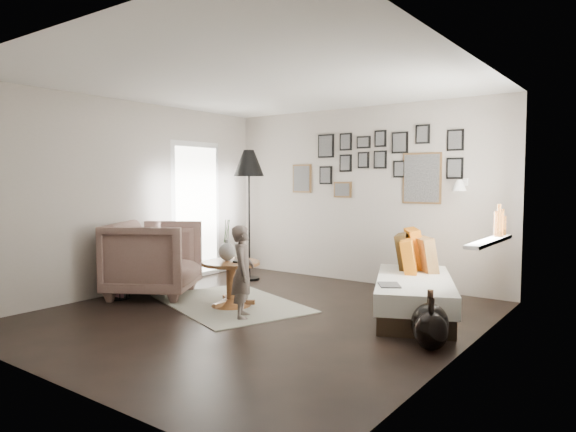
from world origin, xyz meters
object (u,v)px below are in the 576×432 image
Objects in this scene: pedestal_table at (231,286)px; vase at (227,248)px; magazine_basket at (118,285)px; child at (243,272)px; demijohn_large at (430,324)px; demijohn_small at (431,331)px; armchair at (154,258)px; daybed at (417,289)px; floor_lamp at (249,168)px.

vase is at bearing 165.96° from pedestal_table.
child reaches higher than magazine_basket.
pedestal_table is 1.35× the size of demijohn_large.
demijohn_small is (2.53, -0.13, -0.08)m from pedestal_table.
armchair is at bearing -171.56° from vase.
demijohn_small is (4.00, 0.41, 0.00)m from magazine_basket.
daybed is 1.87× the size of armchair.
child is (0.53, -0.32, -0.19)m from vase.
vase is 0.49× the size of child.
daybed is 4.30× the size of demijohn_small.
child is at bearing 7.09° from magazine_basket.
demijohn_small is (3.76, 0.02, -0.32)m from armchair.
daybed is 1.15m from demijohn_large.
floor_lamp reaches higher than demijohn_small.
magazine_basket is at bearing -179.17° from daybed.
magazine_basket is at bearing -172.30° from demijohn_large.
pedestal_table is 0.60m from child.
armchair is at bearing -101.53° from floor_lamp.
demijohn_small is at bearing -121.23° from armchair.
demijohn_large is (2.55, -0.03, -0.50)m from vase.
pedestal_table is at bearing 177.14° from demijohn_small.
armchair is 2.01m from floor_lamp.
armchair reaches higher than magazine_basket.
demijohn_large is 0.50× the size of child.
demijohn_large is at bearing -22.74° from floor_lamp.
floor_lamp reaches higher than demijohn_large.
daybed is at bearing 24.49° from magazine_basket.
armchair is (-1.23, -0.15, 0.24)m from pedestal_table.
armchair is 3.78m from demijohn_small.
demijohn_small is at bearing 5.90° from magazine_basket.
magazine_basket is at bearing -174.10° from demijohn_small.
daybed is 3.39m from armchair.
demijohn_large is at bearing -0.59° from vase.
daybed is (1.94, 1.01, 0.03)m from pedestal_table.
floor_lamp is (0.32, 1.57, 1.21)m from armchair.
armchair is 0.55m from magazine_basket.
vase is at bearing 176.79° from demijohn_small.
armchair is 1.05× the size of child.
daybed is 1.97× the size of child.
magazine_basket is (-0.23, -0.39, -0.32)m from armchair.
demijohn_large is (0.54, -1.02, -0.08)m from daybed.
vase is 2.29m from daybed.
demijohn_large is at bearing 7.70° from magazine_basket.
magazine_basket is 0.69× the size of demijohn_large.
demijohn_large is at bearing -0.14° from pedestal_table.
demijohn_small is 0.46× the size of child.
armchair is at bearing -179.62° from demijohn_small.
magazine_basket is (-1.39, -0.56, -0.53)m from vase.
daybed reaches higher than magazine_basket.
pedestal_table is 1.27m from armchair.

